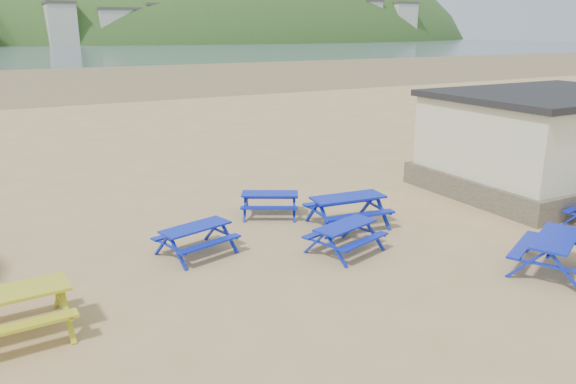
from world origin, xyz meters
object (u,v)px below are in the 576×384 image
picnic_table_blue_a (196,240)px  amenity_block (549,140)px  picnic_table_yellow (8,315)px  picnic_table_blue_b (270,204)px

picnic_table_blue_a → amenity_block: 12.19m
picnic_table_blue_a → picnic_table_yellow: (-4.05, -2.01, 0.08)m
amenity_block → picnic_table_blue_b: bearing=169.8°
picnic_table_blue_b → amenity_block: bearing=18.8°
picnic_table_blue_b → picnic_table_yellow: bearing=-122.5°
picnic_table_yellow → amenity_block: size_ratio=0.28×
picnic_table_yellow → amenity_block: 16.34m
picnic_table_yellow → picnic_table_blue_a: bearing=23.4°
picnic_table_blue_a → picnic_table_blue_b: bearing=16.2°
picnic_table_blue_a → amenity_block: amenity_block is taller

